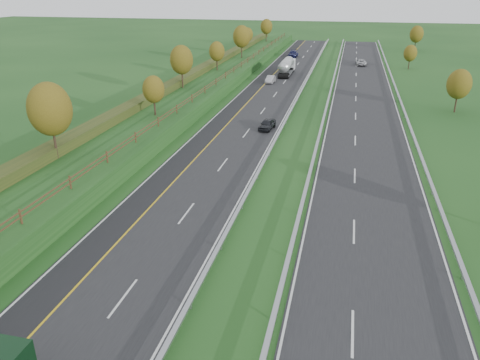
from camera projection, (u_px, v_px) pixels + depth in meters
The scene contains 18 objects.
ground at pixel (304, 121), 67.32m from camera, with size 400.00×400.00×0.00m, color #194117.
near_carriageway at pixel (256, 109), 73.47m from camera, with size 10.50×200.00×0.04m, color black.
far_carriageway at pixel (364, 115), 70.03m from camera, with size 10.50×200.00×0.04m, color black.
hard_shoulder at pixel (233, 108), 74.25m from camera, with size 3.00×200.00×0.04m, color black.
lane_markings at pixel (297, 111), 72.02m from camera, with size 26.75×200.00×0.01m.
embankment_left at pixel (178, 99), 75.80m from camera, with size 12.00×200.00×2.00m, color #194117.
hedge_left at pixel (166, 89), 75.62m from camera, with size 2.20×180.00×1.10m, color #2B3A17.
fence_left at pixel (203, 90), 73.83m from camera, with size 0.12×189.06×1.20m.
median_barrier_near at pixel (292, 107), 72.05m from camera, with size 0.32×200.00×0.71m.
median_barrier_far at pixel (326, 109), 70.99m from camera, with size 0.32×200.00×0.71m.
outer_barrier_far at pixel (405, 113), 68.59m from camera, with size 0.32×200.00×0.71m.
trees_left at pixel (170, 69), 70.63m from camera, with size 6.64×164.30×7.66m.
trees_far at pixel (434, 61), 91.87m from camera, with size 8.45×118.60×7.12m.
road_tanker at pixel (287, 66), 100.75m from camera, with size 2.40×11.22×3.46m.
car_dark_near at pixel (267, 124), 62.95m from camera, with size 1.61×4.00×1.36m, color black.
car_silver_mid at pixel (271, 79), 92.80m from camera, with size 1.46×4.18×1.38m, color #A2A1A5.
car_small_far at pixel (293, 54), 125.66m from camera, with size 2.30×5.66×1.64m, color #13163C.
car_oncoming at pixel (361, 62), 112.87m from camera, with size 2.38×5.16×1.44m, color #ADADB2.
Camera 1 is at (13.80, -10.79, 18.11)m, focal length 35.00 mm.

